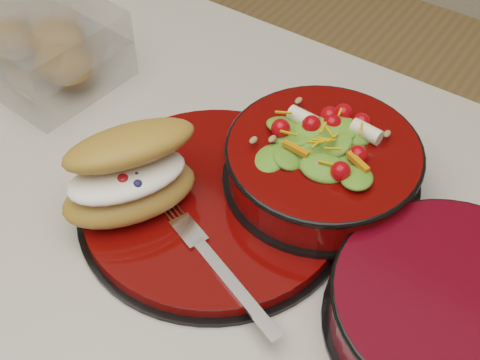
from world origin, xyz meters
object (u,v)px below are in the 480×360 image
Objects in this scene: salad_bowl at (323,158)px; fork at (220,269)px; croissant at (131,175)px; extra_bowl at (455,310)px; pastry_box at (35,41)px; dinner_plate at (215,203)px.

salad_bowl reaches higher than fork.
fork is at bearing -68.58° from croissant.
salad_bowl is at bearing 13.32° from fork.
extra_bowl is at bearing -48.94° from croissant.
croissant is 0.74× the size of extra_bowl.
pastry_box reaches higher than extra_bowl.
croissant reaches higher than fork.
dinner_plate is 0.27m from extra_bowl.
fork is 0.43m from pastry_box.
dinner_plate is 0.10m from croissant.
croissant is at bearing -141.13° from dinner_plate.
pastry_box is at bearing 90.62° from fork.
extra_bowl is at bearing -23.45° from salad_bowl.
dinner_plate is at bearing -19.96° from croissant.
croissant reaches higher than dinner_plate.
salad_bowl reaches higher than croissant.
croissant is 0.13m from fork.
croissant is at bearing -19.25° from pastry_box.
pastry_box is at bearing -178.03° from salad_bowl.
dinner_plate is at bearing -178.85° from extra_bowl.
extra_bowl is at bearing -48.23° from fork.
croissant is 0.30m from pastry_box.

